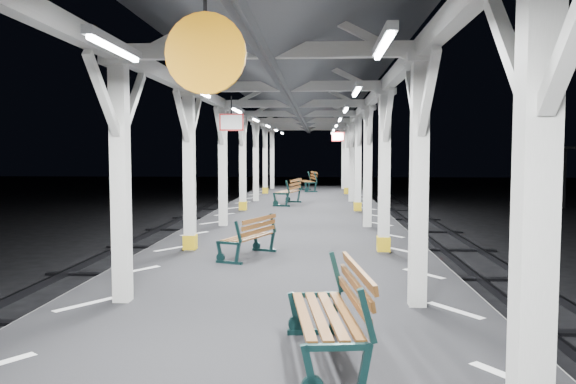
# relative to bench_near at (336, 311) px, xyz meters

# --- Properties ---
(ground) EXTENTS (120.00, 120.00, 0.00)m
(ground) POSITION_rel_bench_near_xyz_m (-0.86, 4.09, -1.51)
(ground) COLOR black
(ground) RESTS_ON ground
(platform) EXTENTS (6.00, 50.00, 1.00)m
(platform) POSITION_rel_bench_near_xyz_m (-0.86, 4.09, -1.01)
(platform) COLOR black
(platform) RESTS_ON ground
(hazard_stripes_left) EXTENTS (1.00, 48.00, 0.01)m
(hazard_stripes_left) POSITION_rel_bench_near_xyz_m (-3.31, 4.09, -0.50)
(hazard_stripes_left) COLOR silver
(hazard_stripes_left) RESTS_ON platform
(hazard_stripes_right) EXTENTS (1.00, 48.00, 0.01)m
(hazard_stripes_right) POSITION_rel_bench_near_xyz_m (1.59, 4.09, -0.50)
(hazard_stripes_right) COLOR silver
(hazard_stripes_right) RESTS_ON platform
(canopy) EXTENTS (5.40, 49.00, 4.65)m
(canopy) POSITION_rel_bench_near_xyz_m (-0.86, 4.08, 3.05)
(canopy) COLOR silver
(canopy) RESTS_ON platform
(bench_near) EXTENTS (0.86, 1.82, 0.95)m
(bench_near) POSITION_rel_bench_near_xyz_m (0.00, 0.00, 0.00)
(bench_near) COLOR #112E2E
(bench_near) RESTS_ON platform
(bench_mid) EXTENTS (1.04, 1.59, 0.81)m
(bench_mid) POSITION_rel_bench_near_xyz_m (-1.48, 5.39, -0.08)
(bench_mid) COLOR #112E2E
(bench_mid) RESTS_ON platform
(bench_far) EXTENTS (1.06, 1.97, 1.02)m
(bench_far) POSITION_rel_bench_near_xyz_m (-1.33, 16.57, 0.03)
(bench_far) COLOR #112E2E
(bench_far) RESTS_ON platform
(bench_extra) EXTENTS (1.06, 1.99, 1.03)m
(bench_extra) POSITION_rel_bench_near_xyz_m (-0.71, 24.36, 0.04)
(bench_extra) COLOR #112E2E
(bench_extra) RESTS_ON platform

